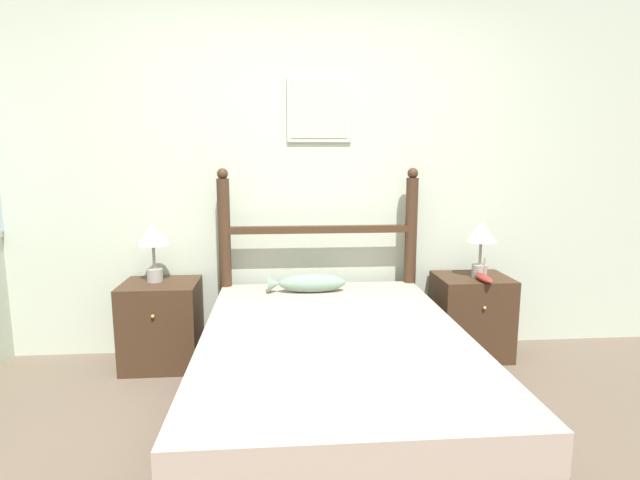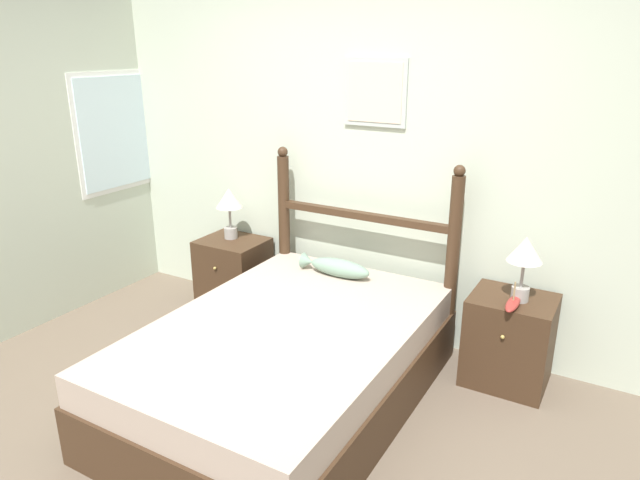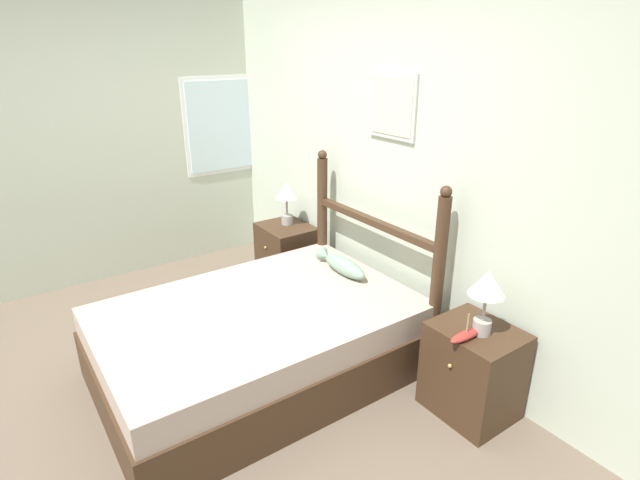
{
  "view_description": "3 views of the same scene",
  "coord_description": "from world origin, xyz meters",
  "px_view_note": "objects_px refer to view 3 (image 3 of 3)",
  "views": [
    {
      "loc": [
        -0.17,
        -1.9,
        1.43
      ],
      "look_at": [
        0.07,
        1.08,
        0.93
      ],
      "focal_mm": 28.0,
      "sensor_mm": 36.0,
      "label": 1
    },
    {
      "loc": [
        1.76,
        -1.9,
        2.06
      ],
      "look_at": [
        0.07,
        1.03,
        0.9
      ],
      "focal_mm": 32.0,
      "sensor_mm": 36.0,
      "label": 2
    },
    {
      "loc": [
        2.75,
        -0.77,
        2.17
      ],
      "look_at": [
        0.15,
        1.05,
        0.91
      ],
      "focal_mm": 28.0,
      "sensor_mm": 36.0,
      "label": 3
    }
  ],
  "objects_px": {
    "nightstand_left": "(287,255)",
    "model_boat": "(466,335)",
    "bed": "(259,340)",
    "nightstand_right": "(473,371)",
    "table_lamp_right": "(487,289)",
    "fish_pillow": "(342,265)",
    "table_lamp_left": "(286,194)"
  },
  "relations": [
    {
      "from": "nightstand_left",
      "to": "fish_pillow",
      "type": "distance_m",
      "value": 1.05
    },
    {
      "from": "bed",
      "to": "table_lamp_right",
      "type": "height_order",
      "value": "table_lamp_right"
    },
    {
      "from": "table_lamp_right",
      "to": "table_lamp_left",
      "type": "bearing_deg",
      "value": 178.54
    },
    {
      "from": "nightstand_right",
      "to": "table_lamp_right",
      "type": "xyz_separation_m",
      "value": [
        0.03,
        -0.02,
        0.59
      ]
    },
    {
      "from": "nightstand_left",
      "to": "table_lamp_left",
      "type": "bearing_deg",
      "value": 135.44
    },
    {
      "from": "nightstand_right",
      "to": "table_lamp_left",
      "type": "xyz_separation_m",
      "value": [
        -2.22,
        0.04,
        0.59
      ]
    },
    {
      "from": "nightstand_left",
      "to": "model_boat",
      "type": "height_order",
      "value": "model_boat"
    },
    {
      "from": "table_lamp_right",
      "to": "nightstand_left",
      "type": "bearing_deg",
      "value": 179.46
    },
    {
      "from": "bed",
      "to": "nightstand_right",
      "type": "height_order",
      "value": "nightstand_right"
    },
    {
      "from": "nightstand_right",
      "to": "table_lamp_right",
      "type": "relative_size",
      "value": 1.44
    },
    {
      "from": "bed",
      "to": "model_boat",
      "type": "xyz_separation_m",
      "value": [
        1.11,
        0.76,
        0.35
      ]
    },
    {
      "from": "table_lamp_left",
      "to": "nightstand_left",
      "type": "bearing_deg",
      "value": -44.56
    },
    {
      "from": "nightstand_left",
      "to": "table_lamp_left",
      "type": "height_order",
      "value": "table_lamp_left"
    },
    {
      "from": "nightstand_right",
      "to": "nightstand_left",
      "type": "bearing_deg",
      "value": 180.0
    },
    {
      "from": "nightstand_right",
      "to": "table_lamp_left",
      "type": "distance_m",
      "value": 2.3
    },
    {
      "from": "bed",
      "to": "fish_pillow",
      "type": "distance_m",
      "value": 0.86
    },
    {
      "from": "bed",
      "to": "nightstand_right",
      "type": "relative_size",
      "value": 3.55
    },
    {
      "from": "bed",
      "to": "nightstand_left",
      "type": "bearing_deg",
      "value": 140.75
    },
    {
      "from": "nightstand_right",
      "to": "model_boat",
      "type": "distance_m",
      "value": 0.35
    },
    {
      "from": "nightstand_left",
      "to": "table_lamp_right",
      "type": "distance_m",
      "value": 2.3
    },
    {
      "from": "table_lamp_right",
      "to": "model_boat",
      "type": "height_order",
      "value": "table_lamp_right"
    },
    {
      "from": "nightstand_right",
      "to": "model_boat",
      "type": "bearing_deg",
      "value": -81.47
    },
    {
      "from": "nightstand_left",
      "to": "model_boat",
      "type": "xyz_separation_m",
      "value": [
        2.21,
        -0.14,
        0.32
      ]
    },
    {
      "from": "table_lamp_right",
      "to": "model_boat",
      "type": "relative_size",
      "value": 1.58
    },
    {
      "from": "nightstand_left",
      "to": "model_boat",
      "type": "relative_size",
      "value": 2.28
    },
    {
      "from": "nightstand_right",
      "to": "fish_pillow",
      "type": "distance_m",
      "value": 1.23
    },
    {
      "from": "nightstand_left",
      "to": "fish_pillow",
      "type": "relative_size",
      "value": 1.12
    },
    {
      "from": "nightstand_left",
      "to": "nightstand_right",
      "type": "bearing_deg",
      "value": 0.0
    },
    {
      "from": "fish_pillow",
      "to": "table_lamp_right",
      "type": "bearing_deg",
      "value": 4.12
    },
    {
      "from": "table_lamp_left",
      "to": "fish_pillow",
      "type": "bearing_deg",
      "value": -7.99
    },
    {
      "from": "bed",
      "to": "table_lamp_right",
      "type": "bearing_deg",
      "value": 37.71
    },
    {
      "from": "table_lamp_left",
      "to": "table_lamp_right",
      "type": "distance_m",
      "value": 2.26
    }
  ]
}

